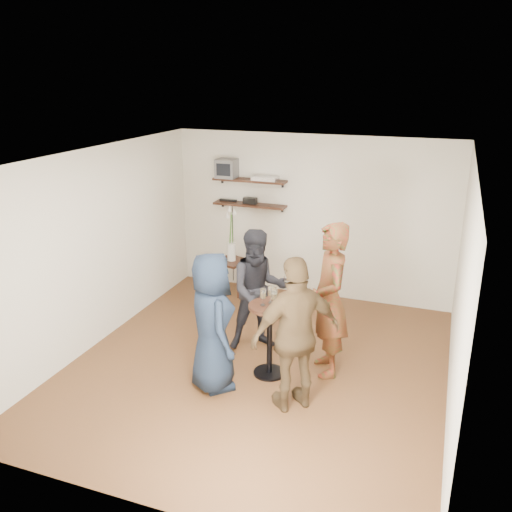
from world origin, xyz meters
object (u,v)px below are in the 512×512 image
Objects in this scene: side_table at (232,266)px; person_dark at (259,290)px; drinks_table at (270,330)px; dvd_deck at (265,178)px; person_brown at (296,335)px; radio at (250,201)px; crt_monitor at (227,168)px; person_navy at (212,322)px; person_plaid at (329,300)px.

person_dark reaches higher than side_table.
drinks_table is at bearing -57.57° from side_table.
dvd_deck reaches higher than person_brown.
side_table is at bearing 92.84° from person_dark.
crt_monitor is at bearing 180.00° from radio.
radio is 0.37× the size of side_table.
person_navy is 1.01m from person_brown.
dvd_deck is at bearing 76.52° from person_dark.
dvd_deck is 2.98m from drinks_table.
person_dark is at bearing 120.35° from drinks_table.
side_table is 0.31× the size of person_plaid.
drinks_table is 0.74m from person_navy.
side_table is 0.36× the size of person_navy.
radio is 0.13× the size of person_brown.
dvd_deck is 3.50m from person_brown.
crt_monitor is 0.20× the size of person_dark.
radio is 2.91m from person_plaid.
drinks_table is at bearing -57.69° from crt_monitor.
dvd_deck reaches higher than side_table.
person_brown is (0.47, -0.53, 0.28)m from drinks_table.
side_table is at bearing -97.44° from person_brown.
crt_monitor reaches higher than side_table.
person_brown is at bearing -55.85° from crt_monitor.
person_plaid is (2.05, -1.91, 0.47)m from side_table.
side_table is 2.63m from drinks_table.
person_navy reaches higher than person_dark.
crt_monitor is 1.45× the size of radio.
drinks_table is (1.41, -2.22, 0.11)m from side_table.
person_plaid is (2.22, -2.19, -1.08)m from crt_monitor.
dvd_deck reaches higher than drinks_table.
crt_monitor is 1.58m from side_table.
drinks_table is at bearing -90.00° from person_dark.
drinks_table is 0.56× the size of person_dark.
person_plaid reaches higher than person_navy.
radio is at bearing 115.41° from drinks_table.
person_dark is (-0.99, 0.30, -0.13)m from person_plaid.
crt_monitor is 3.29m from drinks_table.
dvd_deck is at bearing 110.41° from drinks_table.
person_brown is at bearing -84.25° from person_dark.
person_dark is at bearing -95.75° from person_brown.
person_plaid is (1.57, -2.19, -0.96)m from dvd_deck.
drinks_table is (0.93, -2.50, -1.31)m from dvd_deck.
crt_monitor is 3.30m from person_plaid.
person_plaid is (0.64, 0.31, 0.36)m from drinks_table.
crt_monitor reaches higher than radio.
drinks_table is 0.79m from person_plaid.
person_dark is at bearing -57.07° from crt_monitor.
dvd_deck is at bearing 0.00° from crt_monitor.
drinks_table is (1.58, -2.50, -1.43)m from crt_monitor.
person_plaid is 1.41m from person_navy.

